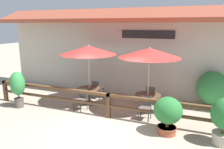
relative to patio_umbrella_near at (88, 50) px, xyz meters
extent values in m
plane|color=#9E937F|center=(1.36, -2.13, -2.39)|extent=(60.00, 60.00, 0.00)
cube|color=#BCB7A8|center=(1.36, 2.07, -0.59)|extent=(14.00, 0.40, 3.60)
cube|color=brown|center=(1.36, 1.52, 1.48)|extent=(14.28, 1.48, 0.70)
cube|color=black|center=(2.09, 1.84, 0.61)|extent=(2.45, 0.04, 0.37)
cube|color=brown|center=(1.36, -1.08, -1.50)|extent=(10.40, 0.14, 0.11)
cube|color=brown|center=(1.36, -1.08, -1.92)|extent=(10.40, 0.10, 0.09)
cube|color=brown|center=(-3.77, -1.08, -1.92)|extent=(0.14, 0.14, 0.95)
cube|color=brown|center=(1.36, -1.08, -1.92)|extent=(0.14, 0.14, 0.95)
cylinder|color=#B7B2A8|center=(0.00, 0.00, -1.26)|extent=(0.06, 0.06, 2.26)
cone|color=red|center=(0.00, 0.00, 0.00)|extent=(2.38, 2.38, 0.37)
sphere|color=#B2ADA3|center=(0.00, 0.00, 0.19)|extent=(0.07, 0.07, 0.07)
cylinder|color=#4C3826|center=(0.00, 0.00, -1.70)|extent=(1.03, 1.03, 0.05)
cylinder|color=#333333|center=(0.00, 0.00, -2.06)|extent=(0.07, 0.07, 0.67)
cylinder|color=#333333|center=(0.00, 0.00, -2.38)|extent=(0.57, 0.57, 0.03)
cube|color=#514C47|center=(0.00, -0.81, -1.94)|extent=(0.51, 0.51, 0.05)
cube|color=#514C47|center=(0.04, -0.62, -1.72)|extent=(0.40, 0.13, 0.40)
cylinder|color=#2D2D2D|center=(-0.24, -0.94, -2.18)|extent=(0.04, 0.04, 0.42)
cylinder|color=#2D2D2D|center=(0.13, -1.04, -2.18)|extent=(0.04, 0.04, 0.42)
cylinder|color=#2D2D2D|center=(-0.14, -0.58, -2.18)|extent=(0.04, 0.04, 0.42)
cylinder|color=#2D2D2D|center=(0.23, -0.67, -2.18)|extent=(0.04, 0.04, 0.42)
cube|color=#514C47|center=(0.02, 0.81, -1.94)|extent=(0.46, 0.46, 0.05)
cube|color=#514C47|center=(0.00, 0.62, -1.72)|extent=(0.40, 0.08, 0.40)
cylinder|color=#2D2D2D|center=(0.23, 0.97, -2.18)|extent=(0.04, 0.04, 0.42)
cylinder|color=#2D2D2D|center=(-0.14, 1.02, -2.18)|extent=(0.04, 0.04, 0.42)
cylinder|color=#2D2D2D|center=(0.19, 0.60, -2.18)|extent=(0.04, 0.04, 0.42)
cylinder|color=#2D2D2D|center=(-0.19, 0.64, -2.18)|extent=(0.04, 0.04, 0.42)
cylinder|color=#B7B2A8|center=(2.59, 0.05, -1.26)|extent=(0.06, 0.06, 2.26)
cone|color=red|center=(2.59, 0.05, 0.00)|extent=(2.38, 2.38, 0.37)
sphere|color=#B2ADA3|center=(2.59, 0.05, 0.19)|extent=(0.07, 0.07, 0.07)
cylinder|color=#4C3826|center=(2.59, 0.05, -1.70)|extent=(1.03, 1.03, 0.05)
cylinder|color=#333333|center=(2.59, 0.05, -2.06)|extent=(0.07, 0.07, 0.67)
cylinder|color=#333333|center=(2.59, 0.05, -2.38)|extent=(0.57, 0.57, 0.03)
cube|color=#514C47|center=(2.66, -0.75, -1.94)|extent=(0.43, 0.43, 0.05)
cube|color=#514C47|center=(2.67, -0.56, -1.72)|extent=(0.40, 0.04, 0.40)
cylinder|color=#2D2D2D|center=(2.47, -0.94, -2.18)|extent=(0.04, 0.04, 0.42)
cylinder|color=#2D2D2D|center=(2.85, -0.95, -2.18)|extent=(0.04, 0.04, 0.42)
cylinder|color=#2D2D2D|center=(2.48, -0.56, -2.18)|extent=(0.04, 0.04, 0.42)
cylinder|color=#2D2D2D|center=(2.86, -0.57, -2.18)|extent=(0.04, 0.04, 0.42)
cube|color=#514C47|center=(2.60, 0.85, -1.94)|extent=(0.48, 0.48, 0.05)
cube|color=#514C47|center=(2.57, 0.66, -1.72)|extent=(0.40, 0.10, 0.40)
cylinder|color=#2D2D2D|center=(2.81, 1.01, -2.18)|extent=(0.04, 0.04, 0.42)
cylinder|color=#2D2D2D|center=(2.44, 1.07, -2.18)|extent=(0.04, 0.04, 0.42)
cylinder|color=#2D2D2D|center=(2.76, 0.63, -2.18)|extent=(0.04, 0.04, 0.42)
cylinder|color=#2D2D2D|center=(2.38, 0.69, -2.18)|extent=(0.04, 0.04, 0.42)
cylinder|color=#9E4C33|center=(3.58, -1.54, -2.27)|extent=(0.59, 0.59, 0.24)
cylinder|color=#9E4C33|center=(3.58, -1.54, -2.17)|extent=(0.63, 0.63, 0.04)
cylinder|color=brown|center=(3.58, -1.54, -2.01)|extent=(0.11, 0.11, 0.26)
ellipsoid|color=#287033|center=(3.58, -1.54, -1.59)|extent=(0.90, 0.81, 0.87)
cylinder|color=#564C47|center=(-2.59, -1.48, -2.19)|extent=(0.36, 0.36, 0.40)
cylinder|color=#564C47|center=(-2.59, -1.48, -2.01)|extent=(0.39, 0.39, 0.04)
cylinder|color=brown|center=(-2.59, -1.48, -1.84)|extent=(0.07, 0.07, 0.30)
ellipsoid|color=#338442|center=(-2.59, -1.48, -1.35)|extent=(0.65, 0.58, 1.01)
cylinder|color=#B7AD99|center=(5.18, -1.58, -2.21)|extent=(0.56, 0.56, 0.36)
cylinder|color=#B7AD99|center=(5.18, -1.58, -2.05)|extent=(0.60, 0.60, 0.04)
cylinder|color=brown|center=(5.18, -1.58, -1.89)|extent=(0.10, 0.10, 0.28)
cylinder|color=#564C47|center=(4.97, 1.42, -2.26)|extent=(0.34, 0.34, 0.27)
cylinder|color=#564C47|center=(4.97, 1.42, -2.14)|extent=(0.37, 0.37, 0.04)
ellipsoid|color=#338442|center=(4.97, 1.42, -1.52)|extent=(1.25, 1.12, 1.43)
camera|label=1|loc=(4.32, -8.18, 1.06)|focal=35.00mm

